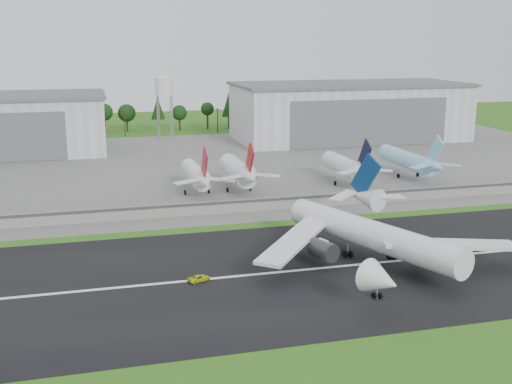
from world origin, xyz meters
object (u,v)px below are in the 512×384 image
object	(u,v)px
parked_jet_navy	(348,167)
parked_jet_skyblue	(411,160)
ground_vehicle	(199,278)
parked_jet_red_b	(240,172)
main_airliner	(371,242)
parked_jet_red_a	(197,176)

from	to	relation	value
parked_jet_navy	parked_jet_skyblue	distance (m)	24.57
ground_vehicle	parked_jet_red_b	bearing A→B (deg)	-42.64
main_airliner	parked_jet_skyblue	distance (m)	86.09
parked_jet_red_a	parked_jet_red_b	world-z (taller)	parked_jet_red_b
parked_jet_navy	parked_jet_skyblue	size ratio (longest dim) A/B	0.84
parked_jet_navy	parked_jet_red_a	bearing A→B (deg)	-179.95
main_airliner	parked_jet_red_a	world-z (taller)	main_airliner
parked_jet_navy	ground_vehicle	bearing A→B (deg)	-130.91
ground_vehicle	parked_jet_red_a	world-z (taller)	parked_jet_red_a
parked_jet_red_b	parked_jet_skyblue	bearing A→B (deg)	4.86
main_airliner	parked_jet_navy	size ratio (longest dim) A/B	1.83
ground_vehicle	parked_jet_skyblue	size ratio (longest dim) A/B	0.12
parked_jet_skyblue	parked_jet_red_a	bearing A→B (deg)	-175.94
parked_jet_red_a	parked_jet_red_b	bearing A→B (deg)	0.37
main_airliner	parked_jet_navy	world-z (taller)	main_airliner
parked_jet_red_a	parked_jet_navy	size ratio (longest dim) A/B	1.00
parked_jet_red_a	parked_jet_skyblue	world-z (taller)	parked_jet_skyblue
ground_vehicle	parked_jet_skyblue	bearing A→B (deg)	-71.64
ground_vehicle	parked_jet_red_a	bearing A→B (deg)	-32.61
main_airliner	parked_jet_red_a	xyz separation A→B (m)	(-23.54, 66.91, 0.98)
parked_jet_navy	parked_jet_skyblue	bearing A→B (deg)	11.72
main_airliner	parked_jet_navy	xyz separation A→B (m)	(23.22, 66.95, 1.17)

